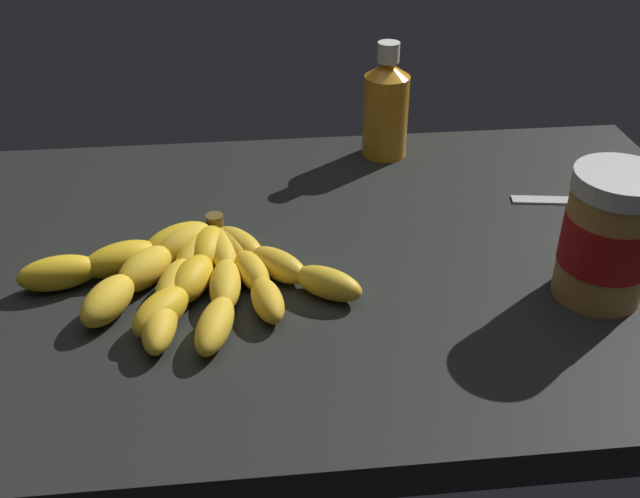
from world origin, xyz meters
The scene contains 5 objects.
ground_plane centered at (0.00, 0.00, -1.87)cm, with size 96.32×61.62×3.75cm, color black.
banana_bunch centered at (-13.98, -4.80, 1.69)cm, with size 35.57×23.24×3.69cm.
peanut_butter_jar centered at (27.36, -10.53, 6.83)cm, with size 9.05×9.05×13.80cm.
honey_bottle centered at (11.52, 24.47, 6.93)cm, with size 6.14×6.14×15.77cm.
butter_knife centered at (37.19, 7.69, 0.46)cm, with size 20.66×4.73×1.20cm.
Camera 1 is at (-7.25, -69.63, 45.51)cm, focal length 42.05 mm.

